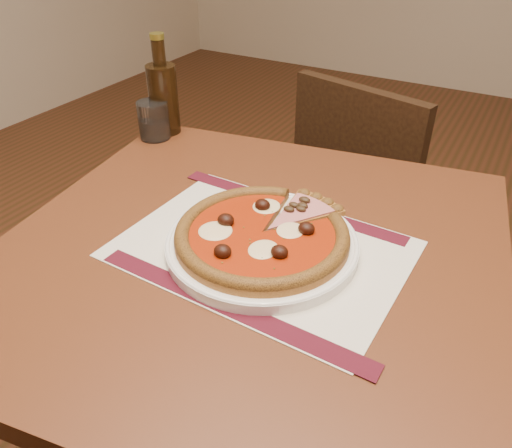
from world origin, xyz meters
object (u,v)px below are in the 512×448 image
Objects in this scene: pizza at (262,234)px; water_glass at (154,120)px; table at (250,292)px; bottle at (163,96)px; chair_far at (367,195)px; plate at (262,244)px.

water_glass reaches higher than pizza.
bottle reaches higher than table.
bottle is at bearing 61.55° from chair_far.
table is 0.11m from plate.
plate is 3.58× the size of water_glass.
bottle is at bearing 143.41° from table.
water_glass is 0.38× the size of bottle.
chair_far is 0.78m from pizza.
chair_far is (-0.01, 0.72, -0.18)m from table.
table is 3.30× the size of pizza.
water_glass is at bearing 148.75° from pizza.
chair_far is 0.68m from water_glass.
chair_far is at bearing 92.88° from plate.
bottle reaches higher than water_glass.
pizza is at bearing -35.19° from bottle.
pizza is 3.22× the size of water_glass.
bottle is (0.00, 0.04, 0.05)m from water_glass.
water_glass is at bearing 147.43° from table.
chair_far reaches higher than plate.
pizza is at bearing -2.06° from table.
table is 0.74m from chair_far.
table is 2.97× the size of plate.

